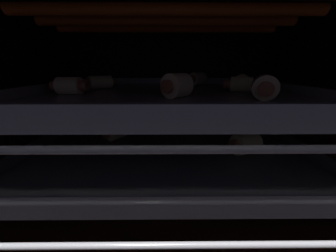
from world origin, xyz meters
TOP-DOWN VIEW (x-y plane):
  - ground_plane at (0.00, 0.00)cm, footprint 55.64×47.28cm
  - oven_wall_back at (0.00, 23.04)cm, footprint 55.64×1.20cm
  - oven_wall_left at (-27.22, 0.00)cm, footprint 1.20×44.88cm
  - oven_wall_right at (27.22, 0.00)cm, footprint 1.20×44.88cm
  - heating_element at (0.00, 0.00)cm, footprint 42.59×20.09cm
  - oven_rack_lower at (0.00, 0.00)cm, footprint 50.62×43.98cm
  - baking_tray_lower at (0.00, 0.00)cm, footprint 41.76×34.85cm
  - pig_in_blanket_lower_0 at (-9.14, 0.30)cm, footprint 4.12×5.05cm
  - pig_in_blanket_lower_1 at (-11.72, 4.03)cm, footprint 3.80×5.62cm
  - pig_in_blanket_lower_2 at (0.34, 5.14)cm, footprint 3.27×5.20cm
  - pig_in_blanket_lower_3 at (11.58, 4.43)cm, footprint 3.60×4.74cm
  - pig_in_blanket_lower_4 at (11.79, -5.94)cm, footprint 5.34×4.21cm
  - pig_in_blanket_lower_5 at (6.34, 3.17)cm, footprint 6.32×3.77cm
  - oven_rack_upper at (0.00, -0.00)cm, footprint 50.70×43.98cm
  - baking_tray_upper at (0.00, 0.00)cm, footprint 41.76×34.85cm
  - pig_in_blanket_upper_0 at (-12.65, 4.63)cm, footprint 5.80×4.83cm
  - pig_in_blanket_upper_1 at (-14.66, -2.85)cm, footprint 5.51×2.78cm
  - pig_in_blanket_upper_2 at (12.43, -0.27)cm, footprint 5.97×3.49cm
  - pig_in_blanket_upper_3 at (14.58, 5.14)cm, footprint 3.83×5.54cm
  - pig_in_blanket_upper_4 at (1.39, -5.89)cm, footprint 4.54×4.53cm
  - pig_in_blanket_upper_5 at (12.58, -7.24)cm, footprint 4.16×5.79cm
  - pig_in_blanket_upper_6 at (7.24, 12.84)cm, footprint 5.28×5.22cm

SIDE VIEW (x-z plane):
  - ground_plane at x=0.00cm, z-range -1.20..0.00cm
  - oven_rack_lower at x=0.00cm, z-range 7.94..8.47cm
  - baking_tray_lower at x=0.00cm, z-range 7.87..10.44cm
  - pig_in_blanket_lower_0 at x=-9.14cm, z-range 9.58..12.12cm
  - pig_in_blanket_lower_1 at x=-11.72cm, z-range 9.58..12.12cm
  - pig_in_blanket_lower_5 at x=6.34cm, z-range 9.58..12.15cm
  - pig_in_blanket_lower_3 at x=11.58cm, z-range 9.58..12.31cm
  - pig_in_blanket_lower_2 at x=0.34cm, z-range 9.58..12.47cm
  - pig_in_blanket_lower_4 at x=11.79cm, z-range 9.58..12.69cm
  - oven_wall_back at x=0.00cm, z-range 0.00..32.03cm
  - oven_wall_left at x=-27.22cm, z-range 0.00..32.03cm
  - oven_wall_right at x=27.22cm, z-range 0.00..32.03cm
  - oven_rack_upper at x=0.00cm, z-range 16.36..16.97cm
  - baking_tray_upper at x=0.00cm, z-range 16.42..18.83cm
  - pig_in_blanket_upper_0 at x=-12.65cm, z-range 18.05..20.51cm
  - pig_in_blanket_upper_2 at x=12.43cm, z-range 18.05..20.51cm
  - pig_in_blanket_upper_1 at x=-14.66cm, z-range 18.05..20.64cm
  - pig_in_blanket_upper_3 at x=14.58cm, z-range 18.05..20.79cm
  - pig_in_blanket_upper_6 at x=7.24cm, z-range 18.05..20.90cm
  - pig_in_blanket_upper_5 at x=12.58cm, z-range 18.05..21.12cm
  - pig_in_blanket_upper_4 at x=1.39cm, z-range 18.05..21.28cm
  - heating_element at x=0.00cm, z-range 28.59..30.17cm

